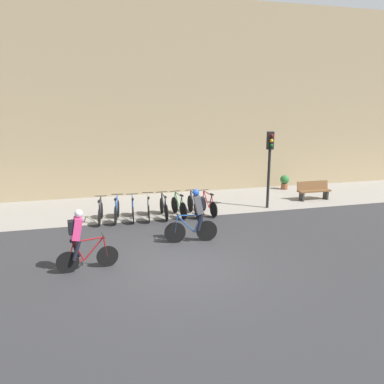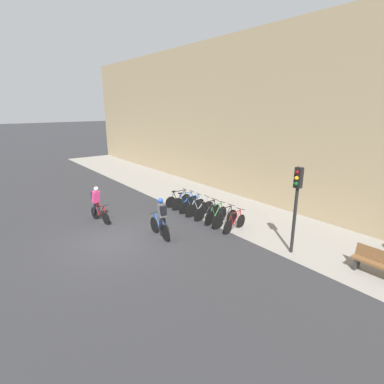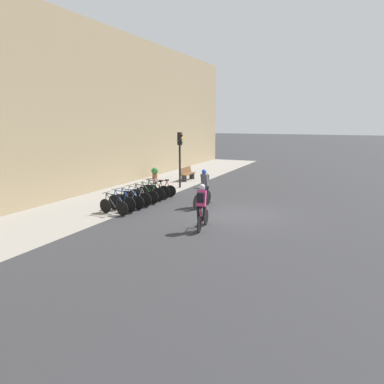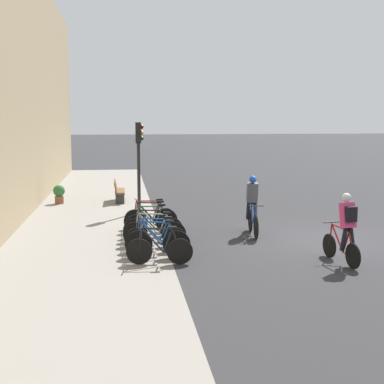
{
  "view_description": "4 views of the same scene",
  "coord_description": "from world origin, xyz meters",
  "px_view_note": "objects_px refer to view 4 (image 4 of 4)",
  "views": [
    {
      "loc": [
        -2.2,
        -9.58,
        4.43
      ],
      "look_at": [
        0.92,
        2.22,
        1.6
      ],
      "focal_mm": 35.0,
      "sensor_mm": 36.0,
      "label": 1
    },
    {
      "loc": [
        11.06,
        -4.45,
        5.47
      ],
      "look_at": [
        0.69,
        3.63,
        1.67
      ],
      "focal_mm": 28.0,
      "sensor_mm": 36.0,
      "label": 2
    },
    {
      "loc": [
        -15.26,
        -4.73,
        4.05
      ],
      "look_at": [
        -1.36,
        1.39,
        1.14
      ],
      "focal_mm": 35.0,
      "sensor_mm": 36.0,
      "label": 3
    },
    {
      "loc": [
        -14.61,
        5.69,
        3.52
      ],
      "look_at": [
        0.12,
        3.73,
        1.45
      ],
      "focal_mm": 50.0,
      "sensor_mm": 36.0,
      "label": 4
    }
  ],
  "objects_px": {
    "cyclist_grey": "(252,204)",
    "parked_bike_7": "(150,216)",
    "traffic_light_pole": "(139,150)",
    "bench": "(119,191)",
    "parked_bike_0": "(160,249)",
    "parked_bike_4": "(153,227)",
    "parked_bike_3": "(155,232)",
    "potted_plant": "(59,193)",
    "parked_bike_5": "(152,223)",
    "parked_bike_2": "(156,237)",
    "parked_bike_6": "(151,219)",
    "cyclist_pink": "(346,226)",
    "parked_bike_1": "(158,242)"
  },
  "relations": [
    {
      "from": "parked_bike_1",
      "to": "bench",
      "type": "height_order",
      "value": "parked_bike_1"
    },
    {
      "from": "parked_bike_0",
      "to": "parked_bike_3",
      "type": "relative_size",
      "value": 0.93
    },
    {
      "from": "parked_bike_6",
      "to": "bench",
      "type": "distance_m",
      "value": 6.31
    },
    {
      "from": "parked_bike_2",
      "to": "bench",
      "type": "bearing_deg",
      "value": 6.6
    },
    {
      "from": "parked_bike_2",
      "to": "parked_bike_6",
      "type": "relative_size",
      "value": 0.99
    },
    {
      "from": "parked_bike_6",
      "to": "parked_bike_7",
      "type": "distance_m",
      "value": 0.63
    },
    {
      "from": "parked_bike_3",
      "to": "potted_plant",
      "type": "xyz_separation_m",
      "value": [
        7.88,
        3.44,
        0.03
      ]
    },
    {
      "from": "parked_bike_7",
      "to": "bench",
      "type": "relative_size",
      "value": 1.0
    },
    {
      "from": "bench",
      "to": "cyclist_pink",
      "type": "bearing_deg",
      "value": -152.92
    },
    {
      "from": "cyclist_grey",
      "to": "parked_bike_7",
      "type": "relative_size",
      "value": 1.1
    },
    {
      "from": "parked_bike_0",
      "to": "parked_bike_3",
      "type": "bearing_deg",
      "value": -0.01
    },
    {
      "from": "parked_bike_0",
      "to": "parked_bike_4",
      "type": "bearing_deg",
      "value": -0.01
    },
    {
      "from": "parked_bike_3",
      "to": "potted_plant",
      "type": "distance_m",
      "value": 8.6
    },
    {
      "from": "parked_bike_7",
      "to": "traffic_light_pole",
      "type": "distance_m",
      "value": 3.44
    },
    {
      "from": "parked_bike_6",
      "to": "parked_bike_7",
      "type": "relative_size",
      "value": 1.02
    },
    {
      "from": "bench",
      "to": "parked_bike_6",
      "type": "bearing_deg",
      "value": -170.81
    },
    {
      "from": "parked_bike_6",
      "to": "traffic_light_pole",
      "type": "height_order",
      "value": "traffic_light_pole"
    },
    {
      "from": "cyclist_grey",
      "to": "traffic_light_pole",
      "type": "distance_m",
      "value": 5.48
    },
    {
      "from": "parked_bike_7",
      "to": "traffic_light_pole",
      "type": "bearing_deg",
      "value": 4.64
    },
    {
      "from": "parked_bike_0",
      "to": "parked_bike_4",
      "type": "relative_size",
      "value": 0.94
    },
    {
      "from": "cyclist_grey",
      "to": "parked_bike_2",
      "type": "height_order",
      "value": "cyclist_grey"
    },
    {
      "from": "parked_bike_1",
      "to": "parked_bike_2",
      "type": "height_order",
      "value": "parked_bike_1"
    },
    {
      "from": "cyclist_pink",
      "to": "parked_bike_1",
      "type": "height_order",
      "value": "cyclist_pink"
    },
    {
      "from": "traffic_light_pole",
      "to": "bench",
      "type": "bearing_deg",
      "value": 15.68
    },
    {
      "from": "cyclist_grey",
      "to": "parked_bike_7",
      "type": "xyz_separation_m",
      "value": [
        1.36,
        3.03,
        -0.56
      ]
    },
    {
      "from": "parked_bike_0",
      "to": "parked_bike_7",
      "type": "xyz_separation_m",
      "value": [
        4.37,
        -0.0,
        -0.0
      ]
    },
    {
      "from": "parked_bike_1",
      "to": "traffic_light_pole",
      "type": "height_order",
      "value": "traffic_light_pole"
    },
    {
      "from": "cyclist_pink",
      "to": "bench",
      "type": "xyz_separation_m",
      "value": [
        10.6,
        5.42,
        -0.48
      ]
    },
    {
      "from": "parked_bike_7",
      "to": "parked_bike_2",
      "type": "bearing_deg",
      "value": 179.99
    },
    {
      "from": "cyclist_pink",
      "to": "traffic_light_pole",
      "type": "relative_size",
      "value": 0.52
    },
    {
      "from": "cyclist_grey",
      "to": "parked_bike_5",
      "type": "bearing_deg",
      "value": 87.97
    },
    {
      "from": "parked_bike_5",
      "to": "potted_plant",
      "type": "xyz_separation_m",
      "value": [
        6.63,
        3.44,
        0.03
      ]
    },
    {
      "from": "cyclist_pink",
      "to": "parked_bike_1",
      "type": "relative_size",
      "value": 1.06
    },
    {
      "from": "parked_bike_1",
      "to": "potted_plant",
      "type": "relative_size",
      "value": 2.12
    },
    {
      "from": "parked_bike_2",
      "to": "traffic_light_pole",
      "type": "height_order",
      "value": "traffic_light_pole"
    },
    {
      "from": "parked_bike_7",
      "to": "cyclist_grey",
      "type": "bearing_deg",
      "value": -114.1
    },
    {
      "from": "parked_bike_7",
      "to": "potted_plant",
      "type": "distance_m",
      "value": 6.39
    },
    {
      "from": "cyclist_grey",
      "to": "parked_bike_6",
      "type": "bearing_deg",
      "value": 76.47
    },
    {
      "from": "parked_bike_6",
      "to": "bench",
      "type": "relative_size",
      "value": 1.02
    },
    {
      "from": "parked_bike_5",
      "to": "traffic_light_pole",
      "type": "height_order",
      "value": "traffic_light_pole"
    },
    {
      "from": "parked_bike_6",
      "to": "potted_plant",
      "type": "distance_m",
      "value": 6.93
    },
    {
      "from": "parked_bike_2",
      "to": "parked_bike_7",
      "type": "relative_size",
      "value": 1.01
    },
    {
      "from": "parked_bike_4",
      "to": "parked_bike_6",
      "type": "height_order",
      "value": "parked_bike_6"
    },
    {
      "from": "parked_bike_3",
      "to": "traffic_light_pole",
      "type": "xyz_separation_m",
      "value": [
        5.33,
        0.23,
        1.93
      ]
    },
    {
      "from": "parked_bike_1",
      "to": "parked_bike_3",
      "type": "xyz_separation_m",
      "value": [
        1.25,
        -0.0,
        -0.01
      ]
    },
    {
      "from": "parked_bike_5",
      "to": "parked_bike_7",
      "type": "bearing_deg",
      "value": -0.07
    },
    {
      "from": "parked_bike_2",
      "to": "parked_bike_5",
      "type": "height_order",
      "value": "parked_bike_5"
    },
    {
      "from": "cyclist_pink",
      "to": "cyclist_grey",
      "type": "relative_size",
      "value": 0.97
    },
    {
      "from": "cyclist_grey",
      "to": "parked_bike_6",
      "type": "height_order",
      "value": "cyclist_grey"
    },
    {
      "from": "cyclist_grey",
      "to": "traffic_light_pole",
      "type": "height_order",
      "value": "traffic_light_pole"
    }
  ]
}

